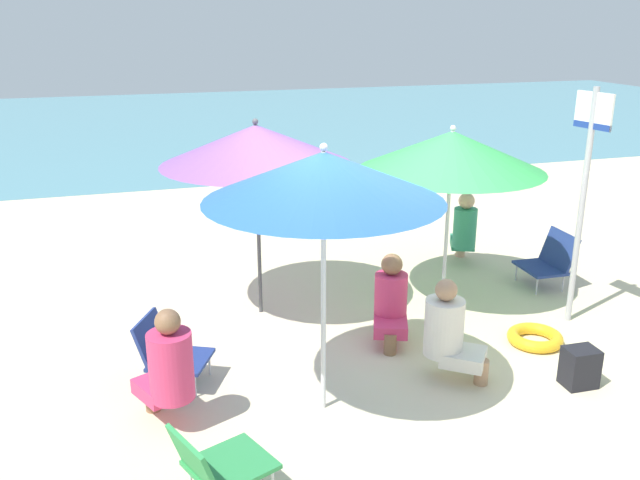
% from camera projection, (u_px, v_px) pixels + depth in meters
% --- Properties ---
extents(ground_plane, '(40.00, 40.00, 0.00)m').
position_uv_depth(ground_plane, '(388.00, 351.00, 6.36)').
color(ground_plane, beige).
extents(sea_water, '(40.00, 16.00, 0.01)m').
position_uv_depth(sea_water, '(193.00, 122.00, 19.90)').
color(sea_water, '#5693A3').
rests_on(sea_water, ground_plane).
extents(umbrella_green, '(1.94, 1.94, 1.93)m').
position_uv_depth(umbrella_green, '(452.00, 151.00, 6.97)').
color(umbrella_green, silver).
rests_on(umbrella_green, ground_plane).
extents(umbrella_purple, '(1.91, 1.91, 2.04)m').
position_uv_depth(umbrella_purple, '(256.00, 145.00, 6.64)').
color(umbrella_purple, '#4C4C51').
rests_on(umbrella_purple, ground_plane).
extents(umbrella_blue, '(1.77, 1.77, 2.14)m').
position_uv_depth(umbrella_blue, '(324.00, 177.00, 4.86)').
color(umbrella_blue, silver).
rests_on(umbrella_blue, ground_plane).
extents(beach_chair_a, '(0.70, 0.63, 0.59)m').
position_uv_depth(beach_chair_a, '(217.00, 463.00, 4.25)').
color(beach_chair_a, '#33934C').
rests_on(beach_chair_a, ground_plane).
extents(beach_chair_b, '(0.53, 0.57, 0.63)m').
position_uv_depth(beach_chair_b, '(549.00, 259.00, 7.81)').
color(beach_chair_b, navy).
rests_on(beach_chair_b, ground_plane).
extents(beach_chair_c, '(0.70, 0.66, 0.59)m').
position_uv_depth(beach_chair_c, '(168.00, 351.00, 5.72)').
color(beach_chair_c, navy).
rests_on(beach_chair_c, ground_plane).
extents(person_a, '(0.44, 0.55, 0.86)m').
position_uv_depth(person_a, '(391.00, 300.00, 6.46)').
color(person_a, '#DB3866').
rests_on(person_a, ground_plane).
extents(person_b, '(0.56, 0.52, 0.91)m').
position_uv_depth(person_b, '(449.00, 331.00, 5.76)').
color(person_b, silver).
rests_on(person_b, ground_plane).
extents(person_c, '(0.47, 0.56, 0.99)m').
position_uv_depth(person_c, '(168.00, 368.00, 5.05)').
color(person_c, '#DB3866').
rests_on(person_c, ground_plane).
extents(person_d, '(0.42, 0.53, 0.94)m').
position_uv_depth(person_d, '(464.00, 229.00, 8.45)').
color(person_d, '#389970').
rests_on(person_d, ground_plane).
extents(warning_sign, '(0.10, 0.42, 2.36)m').
position_uv_depth(warning_sign, '(585.00, 179.00, 6.54)').
color(warning_sign, '#ADADB2').
rests_on(warning_sign, ground_plane).
extents(swim_ring, '(0.53, 0.53, 0.12)m').
position_uv_depth(swim_ring, '(535.00, 338.00, 6.50)').
color(swim_ring, yellow).
rests_on(swim_ring, ground_plane).
extents(beach_bag, '(0.28, 0.23, 0.34)m').
position_uv_depth(beach_bag, '(580.00, 367.00, 5.72)').
color(beach_bag, black).
rests_on(beach_bag, ground_plane).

